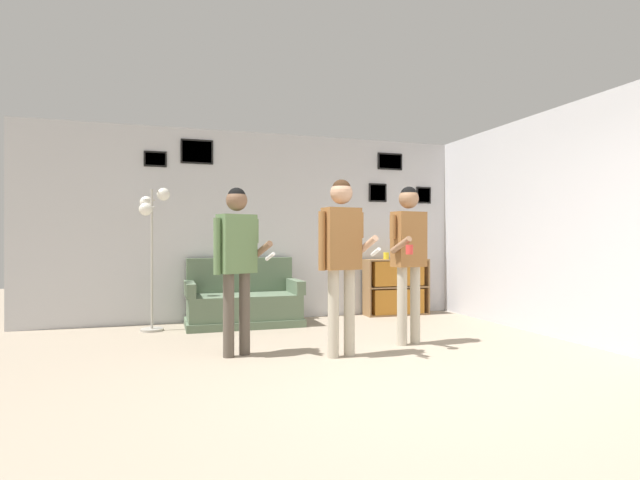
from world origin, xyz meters
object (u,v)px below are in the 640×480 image
at_px(bookshelf, 396,287).
at_px(drinking_cup, 386,256).
at_px(floor_lamp, 152,225).
at_px(person_watcher_holding_cup, 409,247).
at_px(couch, 243,303).
at_px(person_player_foreground_left, 237,252).
at_px(person_player_foreground_center, 341,247).

distance_m(bookshelf, drinking_cup, 0.51).
distance_m(floor_lamp, person_watcher_holding_cup, 3.22).
xyz_separation_m(couch, floor_lamp, (-1.17, -0.10, 1.05)).
bearing_deg(floor_lamp, bookshelf, 4.78).
height_order(bookshelf, floor_lamp, floor_lamp).
xyz_separation_m(person_watcher_holding_cup, drinking_cup, (0.67, 2.00, -0.17)).
relative_size(floor_lamp, person_player_foreground_left, 1.08).
height_order(couch, bookshelf, couch).
xyz_separation_m(couch, person_player_foreground_left, (-0.34, -1.78, 0.73)).
height_order(couch, person_watcher_holding_cup, person_watcher_holding_cup).
distance_m(person_watcher_holding_cup, drinking_cup, 2.12).
relative_size(couch, person_player_foreground_center, 0.87).
bearing_deg(couch, person_player_foreground_center, -73.17).
bearing_deg(person_player_foreground_center, drinking_cup, 55.90).
relative_size(person_player_foreground_center, person_watcher_holding_cup, 1.01).
distance_m(person_player_foreground_center, person_watcher_holding_cup, 0.96).
bearing_deg(person_player_foreground_center, bookshelf, 53.16).
xyz_separation_m(person_player_foreground_left, drinking_cup, (2.55, 1.98, -0.12)).
distance_m(couch, person_watcher_holding_cup, 2.50).
relative_size(bookshelf, person_player_foreground_left, 0.60).
height_order(person_player_foreground_center, drinking_cup, person_player_foreground_center).
xyz_separation_m(couch, bookshelf, (2.38, 0.20, 0.13)).
relative_size(person_player_foreground_center, drinking_cup, 16.85).
bearing_deg(drinking_cup, person_watcher_holding_cup, -108.39).
distance_m(couch, bookshelf, 2.39).
xyz_separation_m(floor_lamp, person_player_foreground_center, (1.81, -2.02, -0.26)).
xyz_separation_m(couch, person_player_foreground_center, (0.64, -2.12, 0.79)).
distance_m(person_player_foreground_left, drinking_cup, 3.23).
distance_m(bookshelf, person_watcher_holding_cup, 2.27).
distance_m(floor_lamp, drinking_cup, 3.42).
height_order(person_player_foreground_left, drinking_cup, person_player_foreground_left).
bearing_deg(person_player_foreground_left, person_watcher_holding_cup, -0.83).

